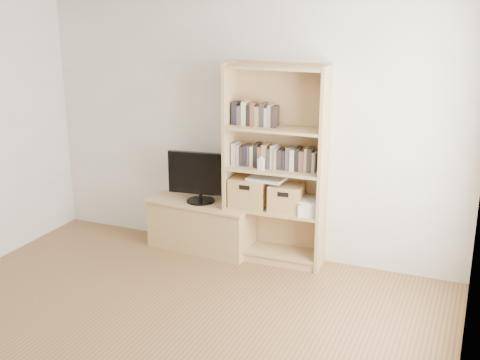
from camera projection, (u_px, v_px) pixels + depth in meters
The scene contains 12 objects.
back_wall at pixel (247, 129), 6.08m from camera, with size 4.50×0.02×2.60m, color silver.
right_wall at pixel (472, 258), 3.04m from camera, with size 0.02×5.00×2.60m, color silver.
tv_stand at pixel (201, 226), 6.36m from camera, with size 1.10×0.41×0.50m, color tan.
bookshelf at pixel (275, 166), 5.87m from camera, with size 0.99×0.35×1.99m, color tan.
television at pixel (200, 177), 6.20m from camera, with size 0.68×0.05×0.54m, color black.
books_row_mid at pixel (276, 157), 5.87m from camera, with size 0.83×0.16×0.22m, color #B2A9A0.
books_row_upper at pixel (255, 115), 5.83m from camera, with size 0.38×0.14×0.20m, color #B2A9A0.
baby_monitor at pixel (261, 164), 5.80m from camera, with size 0.06×0.04×0.11m, color white.
basket_left at pixel (250, 192), 6.04m from camera, with size 0.36×0.30×0.30m, color #9E7A47.
basket_right at pixel (286, 198), 5.92m from camera, with size 0.32×0.26×0.26m, color #9E7A47.
laptop at pixel (267, 179), 5.92m from camera, with size 0.35×0.25×0.03m, color white.
magazine_stack at pixel (308, 207), 5.86m from camera, with size 0.18×0.26×0.12m, color beige.
Camera 1 is at (2.25, -3.03, 2.56)m, focal length 45.00 mm.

